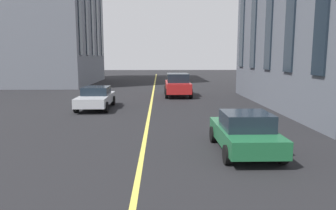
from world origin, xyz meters
name	(u,v)px	position (x,y,z in m)	size (l,w,h in m)	color
lane_centre_line	(150,108)	(20.00, 0.00, 0.00)	(80.00, 0.16, 0.01)	#D8C64C
car_silver_parked_a	(96,98)	(19.89, 3.41, 0.70)	(4.40, 1.95, 1.37)	#B7BABF
car_red_far	(178,84)	(26.24, -2.10, 0.97)	(4.70, 2.14, 1.88)	#B21E1E
car_green_near	(245,132)	(10.40, -3.48, 0.70)	(3.90, 1.89, 1.40)	#1E6038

